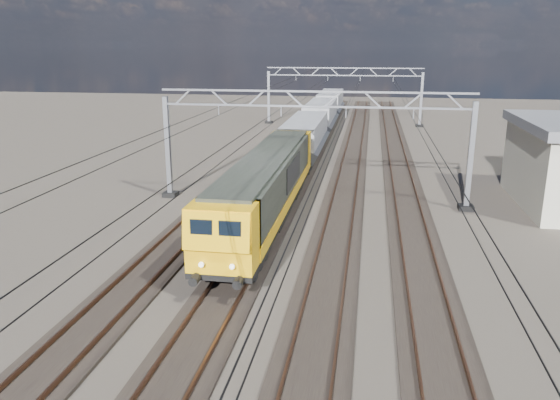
% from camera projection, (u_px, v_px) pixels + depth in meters
% --- Properties ---
extents(ground, '(160.00, 160.00, 0.00)m').
position_uv_depth(ground, '(304.00, 222.00, 31.21)').
color(ground, '#29241F').
rests_on(ground, ground).
extents(track_outer_west, '(2.60, 140.00, 0.30)m').
position_uv_depth(track_outer_west, '(203.00, 216.00, 32.14)').
color(track_outer_west, black).
rests_on(track_outer_west, ground).
extents(track_loco, '(2.60, 140.00, 0.30)m').
position_uv_depth(track_loco, '(270.00, 219.00, 31.51)').
color(track_loco, black).
rests_on(track_loco, ground).
extents(track_inner_east, '(2.60, 140.00, 0.30)m').
position_uv_depth(track_inner_east, '(339.00, 223.00, 30.88)').
color(track_inner_east, black).
rests_on(track_inner_east, ground).
extents(track_outer_east, '(2.60, 140.00, 0.30)m').
position_uv_depth(track_outer_east, '(412.00, 226.00, 30.25)').
color(track_outer_east, black).
rests_on(track_outer_east, ground).
extents(catenary_gantry_mid, '(19.90, 0.90, 7.11)m').
position_uv_depth(catenary_gantry_mid, '(313.00, 143.00, 33.94)').
color(catenary_gantry_mid, '#91959F').
rests_on(catenary_gantry_mid, ground).
extents(catenary_gantry_far, '(19.90, 0.90, 7.11)m').
position_uv_depth(catenary_gantry_far, '(343.00, 94.00, 68.10)').
color(catenary_gantry_far, '#91959F').
rests_on(catenary_gantry_far, ground).
extents(overhead_wires, '(12.03, 140.00, 0.53)m').
position_uv_depth(overhead_wires, '(319.00, 106.00, 37.23)').
color(overhead_wires, black).
rests_on(overhead_wires, ground).
extents(locomotive, '(2.76, 21.10, 3.62)m').
position_uv_depth(locomotive, '(267.00, 185.00, 30.07)').
color(locomotive, black).
rests_on(locomotive, ground).
extents(hopper_wagon_lead, '(3.38, 13.00, 3.25)m').
position_uv_depth(hopper_wagon_lead, '(305.00, 136.00, 46.88)').
color(hopper_wagon_lead, black).
rests_on(hopper_wagon_lead, ground).
extents(hopper_wagon_mid, '(3.38, 13.00, 3.25)m').
position_uv_depth(hopper_wagon_mid, '(321.00, 116.00, 60.36)').
color(hopper_wagon_mid, black).
rests_on(hopper_wagon_mid, ground).
extents(hopper_wagon_third, '(3.38, 13.00, 3.25)m').
position_uv_depth(hopper_wagon_third, '(330.00, 103.00, 73.83)').
color(hopper_wagon_third, black).
rests_on(hopper_wagon_third, ground).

